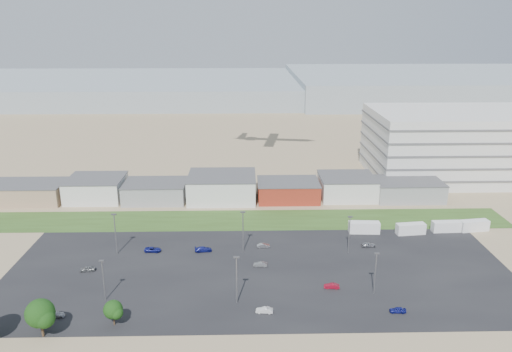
{
  "coord_description": "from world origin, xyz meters",
  "views": [
    {
      "loc": [
        1.78,
        -86.48,
        57.27
      ],
      "look_at": [
        4.23,
        22.0,
        23.22
      ],
      "focal_mm": 35.0,
      "sensor_mm": 36.0,
      "label": 1
    }
  ],
  "objects_px": {
    "parked_car_11": "(263,246)",
    "box_trailer_a": "(364,227)",
    "parked_car_1": "(332,286)",
    "parked_car_10": "(55,315)",
    "parked_car_13": "(264,310)",
    "parked_car_7": "(260,264)",
    "parked_car_8": "(368,245)",
    "parked_car_2": "(398,310)",
    "parked_car_9": "(153,250)",
    "parked_car_6": "(203,249)",
    "parked_car_5": "(88,269)"
  },
  "relations": [
    {
      "from": "parked_car_11",
      "to": "box_trailer_a",
      "type": "bearing_deg",
      "value": -79.17
    },
    {
      "from": "parked_car_1",
      "to": "parked_car_10",
      "type": "bearing_deg",
      "value": -73.51
    },
    {
      "from": "parked_car_10",
      "to": "parked_car_13",
      "type": "height_order",
      "value": "parked_car_13"
    },
    {
      "from": "parked_car_7",
      "to": "parked_car_11",
      "type": "relative_size",
      "value": 0.99
    },
    {
      "from": "box_trailer_a",
      "to": "parked_car_13",
      "type": "bearing_deg",
      "value": -123.81
    },
    {
      "from": "parked_car_7",
      "to": "box_trailer_a",
      "type": "bearing_deg",
      "value": 127.13
    },
    {
      "from": "parked_car_8",
      "to": "parked_car_7",
      "type": "bearing_deg",
      "value": 103.39
    },
    {
      "from": "parked_car_11",
      "to": "parked_car_2",
      "type": "bearing_deg",
      "value": -146.32
    },
    {
      "from": "parked_car_7",
      "to": "parked_car_10",
      "type": "height_order",
      "value": "parked_car_7"
    },
    {
      "from": "parked_car_13",
      "to": "box_trailer_a",
      "type": "bearing_deg",
      "value": 148.86
    },
    {
      "from": "parked_car_9",
      "to": "parked_car_13",
      "type": "bearing_deg",
      "value": -132.4
    },
    {
      "from": "parked_car_6",
      "to": "parked_car_13",
      "type": "xyz_separation_m",
      "value": [
        14.7,
        -28.58,
        -0.06
      ]
    },
    {
      "from": "parked_car_2",
      "to": "parked_car_13",
      "type": "distance_m",
      "value": 27.31
    },
    {
      "from": "parked_car_2",
      "to": "parked_car_10",
      "type": "height_order",
      "value": "parked_car_2"
    },
    {
      "from": "box_trailer_a",
      "to": "parked_car_10",
      "type": "xyz_separation_m",
      "value": [
        -71.76,
        -40.19,
        -1.05
      ]
    },
    {
      "from": "parked_car_8",
      "to": "parked_car_11",
      "type": "height_order",
      "value": "parked_car_8"
    },
    {
      "from": "parked_car_7",
      "to": "parked_car_5",
      "type": "bearing_deg",
      "value": -83.93
    },
    {
      "from": "box_trailer_a",
      "to": "parked_car_9",
      "type": "bearing_deg",
      "value": -166.38
    },
    {
      "from": "parked_car_8",
      "to": "parked_car_5",
      "type": "bearing_deg",
      "value": 93.39
    },
    {
      "from": "parked_car_6",
      "to": "parked_car_13",
      "type": "distance_m",
      "value": 32.14
    },
    {
      "from": "parked_car_5",
      "to": "parked_car_8",
      "type": "bearing_deg",
      "value": 93.16
    },
    {
      "from": "parked_car_13",
      "to": "parked_car_2",
      "type": "bearing_deg",
      "value": 94.53
    },
    {
      "from": "parked_car_8",
      "to": "parked_car_10",
      "type": "xyz_separation_m",
      "value": [
        -70.83,
        -30.95,
        -0.08
      ]
    },
    {
      "from": "parked_car_2",
      "to": "parked_car_9",
      "type": "bearing_deg",
      "value": -113.64
    },
    {
      "from": "parked_car_2",
      "to": "parked_car_10",
      "type": "bearing_deg",
      "value": -85.54
    },
    {
      "from": "parked_car_13",
      "to": "parked_car_6",
      "type": "bearing_deg",
      "value": -147.15
    },
    {
      "from": "parked_car_1",
      "to": "parked_car_9",
      "type": "distance_m",
      "value": 47.31
    },
    {
      "from": "parked_car_9",
      "to": "parked_car_13",
      "type": "xyz_separation_m",
      "value": [
        27.76,
        -28.77,
        -0.02
      ]
    },
    {
      "from": "box_trailer_a",
      "to": "parked_car_1",
      "type": "distance_m",
      "value": 33.34
    },
    {
      "from": "parked_car_7",
      "to": "parked_car_13",
      "type": "relative_size",
      "value": 0.96
    },
    {
      "from": "parked_car_6",
      "to": "parked_car_10",
      "type": "bearing_deg",
      "value": 129.27
    },
    {
      "from": "parked_car_7",
      "to": "parked_car_8",
      "type": "relative_size",
      "value": 0.91
    },
    {
      "from": "parked_car_8",
      "to": "parked_car_6",
      "type": "bearing_deg",
      "value": 86.24
    },
    {
      "from": "parked_car_6",
      "to": "parked_car_9",
      "type": "distance_m",
      "value": 13.06
    },
    {
      "from": "parked_car_2",
      "to": "parked_car_7",
      "type": "distance_m",
      "value": 34.41
    },
    {
      "from": "parked_car_10",
      "to": "parked_car_5",
      "type": "bearing_deg",
      "value": -7.88
    },
    {
      "from": "parked_car_10",
      "to": "parked_car_1",
      "type": "bearing_deg",
      "value": -85.85
    },
    {
      "from": "parked_car_1",
      "to": "parked_car_2",
      "type": "relative_size",
      "value": 1.03
    },
    {
      "from": "parked_car_7",
      "to": "parked_car_10",
      "type": "bearing_deg",
      "value": -59.67
    },
    {
      "from": "parked_car_5",
      "to": "parked_car_7",
      "type": "bearing_deg",
      "value": 85.77
    },
    {
      "from": "parked_car_8",
      "to": "parked_car_1",
      "type": "bearing_deg",
      "value": 141.63
    },
    {
      "from": "parked_car_5",
      "to": "parked_car_13",
      "type": "distance_m",
      "value": 45.47
    },
    {
      "from": "parked_car_1",
      "to": "parked_car_8",
      "type": "distance_m",
      "value": 24.76
    },
    {
      "from": "box_trailer_a",
      "to": "parked_car_6",
      "type": "relative_size",
      "value": 1.96
    },
    {
      "from": "box_trailer_a",
      "to": "parked_car_8",
      "type": "xyz_separation_m",
      "value": [
        -0.93,
        -9.24,
        -0.98
      ]
    },
    {
      "from": "box_trailer_a",
      "to": "parked_car_9",
      "type": "xyz_separation_m",
      "value": [
        -57.32,
        -10.79,
        -1.01
      ]
    },
    {
      "from": "parked_car_10",
      "to": "parked_car_13",
      "type": "distance_m",
      "value": 42.2
    },
    {
      "from": "parked_car_9",
      "to": "parked_car_8",
      "type": "bearing_deg",
      "value": -84.8
    },
    {
      "from": "parked_car_5",
      "to": "parked_car_7",
      "type": "relative_size",
      "value": 1.06
    },
    {
      "from": "parked_car_8",
      "to": "parked_car_10",
      "type": "bearing_deg",
      "value": 107.55
    }
  ]
}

